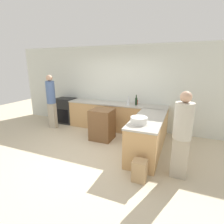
{
  "coord_description": "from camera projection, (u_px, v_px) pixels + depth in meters",
  "views": [
    {
      "loc": [
        1.98,
        -3.43,
        2.09
      ],
      "look_at": [
        0.36,
        0.5,
        0.94
      ],
      "focal_mm": 28.0,
      "sensor_mm": 36.0,
      "label": 1
    }
  ],
  "objects": [
    {
      "name": "vinegar_bottle_clear",
      "position": [
        128.0,
        102.0,
        5.33
      ],
      "size": [
        0.08,
        0.08,
        0.28
      ],
      "color": "silver",
      "rests_on": "counter_back"
    },
    {
      "name": "person_by_range",
      "position": [
        51.0,
        99.0,
        5.78
      ],
      "size": [
        0.28,
        0.28,
        1.79
      ],
      "color": "#ADA38E",
      "rests_on": "ground_plane"
    },
    {
      "name": "ground_plane",
      "position": [
        91.0,
        152.0,
        4.34
      ],
      "size": [
        14.0,
        14.0,
        0.0
      ],
      "primitive_type": "plane",
      "color": "beige"
    },
    {
      "name": "hot_sauce_bottle",
      "position": [
        137.0,
        102.0,
        5.42
      ],
      "size": [
        0.07,
        0.07,
        0.21
      ],
      "color": "red",
      "rests_on": "counter_back"
    },
    {
      "name": "mixing_bowl",
      "position": [
        139.0,
        120.0,
        3.66
      ],
      "size": [
        0.35,
        0.35,
        0.15
      ],
      "color": "white",
      "rests_on": "counter_peninsula"
    },
    {
      "name": "range_oven",
      "position": [
        66.0,
        110.0,
        6.5
      ],
      "size": [
        0.74,
        0.6,
        0.91
      ],
      "color": "black",
      "rests_on": "ground_plane"
    },
    {
      "name": "counter_peninsula",
      "position": [
        148.0,
        136.0,
        4.19
      ],
      "size": [
        0.69,
        1.85,
        0.9
      ],
      "color": "tan",
      "rests_on": "ground_plane"
    },
    {
      "name": "counter_back",
      "position": [
        116.0,
        116.0,
        5.76
      ],
      "size": [
        3.26,
        0.64,
        0.9
      ],
      "color": "tan",
      "rests_on": "ground_plane"
    },
    {
      "name": "wall_back",
      "position": [
        120.0,
        88.0,
        5.82
      ],
      "size": [
        8.0,
        0.06,
        2.7
      ],
      "color": "silver",
      "rests_on": "ground_plane"
    },
    {
      "name": "person_at_peninsula",
      "position": [
        182.0,
        133.0,
        3.16
      ],
      "size": [
        0.33,
        0.33,
        1.66
      ],
      "color": "#ADA38E",
      "rests_on": "ground_plane"
    },
    {
      "name": "wine_bottle_dark",
      "position": [
        136.0,
        101.0,
        5.32
      ],
      "size": [
        0.07,
        0.07,
        0.32
      ],
      "color": "black",
      "rests_on": "counter_back"
    },
    {
      "name": "island_table",
      "position": [
        102.0,
        124.0,
        4.99
      ],
      "size": [
        0.62,
        0.56,
        0.88
      ],
      "color": "brown",
      "rests_on": "ground_plane"
    },
    {
      "name": "paper_bag",
      "position": [
        140.0,
        170.0,
        3.23
      ],
      "size": [
        0.26,
        0.23,
        0.41
      ],
      "color": "tan",
      "rests_on": "ground_plane"
    }
  ]
}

